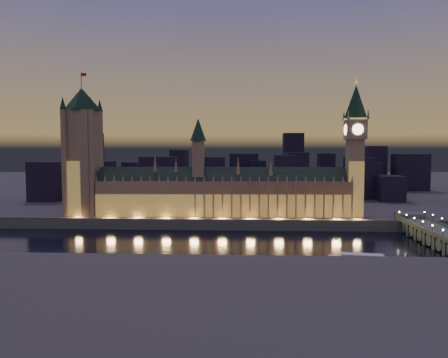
{
  "coord_description": "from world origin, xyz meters",
  "views": [
    {
      "loc": [
        20.82,
        -286.42,
        61.9
      ],
      "look_at": [
        5.0,
        55.0,
        38.0
      ],
      "focal_mm": 35.0,
      "sensor_mm": 36.0,
      "label": 1
    }
  ],
  "objects_px": {
    "elizabeth_tower": "(355,139)",
    "westminster_bridge": "(437,236)",
    "river_boat": "(362,259)",
    "palace_of_westminster": "(222,193)",
    "victoria_tower": "(83,145)"
  },
  "relations": [
    {
      "from": "victoria_tower",
      "to": "river_boat",
      "type": "distance_m",
      "value": 233.27
    },
    {
      "from": "palace_of_westminster",
      "to": "westminster_bridge",
      "type": "distance_m",
      "value": 157.61
    },
    {
      "from": "elizabeth_tower",
      "to": "river_boat",
      "type": "xyz_separation_m",
      "value": [
        -22.86,
        -111.14,
        -67.83
      ]
    },
    {
      "from": "palace_of_westminster",
      "to": "river_boat",
      "type": "distance_m",
      "value": 140.2
    },
    {
      "from": "palace_of_westminster",
      "to": "river_boat",
      "type": "relative_size",
      "value": 4.59
    },
    {
      "from": "elizabeth_tower",
      "to": "westminster_bridge",
      "type": "bearing_deg",
      "value": -60.4
    },
    {
      "from": "palace_of_westminster",
      "to": "elizabeth_tower",
      "type": "bearing_deg",
      "value": 0.1
    },
    {
      "from": "victoria_tower",
      "to": "elizabeth_tower",
      "type": "distance_m",
      "value": 218.05
    },
    {
      "from": "westminster_bridge",
      "to": "victoria_tower",
      "type": "bearing_deg",
      "value": 165.63
    },
    {
      "from": "palace_of_westminster",
      "to": "victoria_tower",
      "type": "bearing_deg",
      "value": 179.91
    },
    {
      "from": "victoria_tower",
      "to": "westminster_bridge",
      "type": "relative_size",
      "value": 1.01
    },
    {
      "from": "elizabeth_tower",
      "to": "westminster_bridge",
      "type": "xyz_separation_m",
      "value": [
        37.14,
        -65.37,
        -63.4
      ]
    },
    {
      "from": "elizabeth_tower",
      "to": "river_boat",
      "type": "distance_m",
      "value": 132.19
    },
    {
      "from": "victoria_tower",
      "to": "elizabeth_tower",
      "type": "height_order",
      "value": "victoria_tower"
    },
    {
      "from": "victoria_tower",
      "to": "palace_of_westminster",
      "type": "bearing_deg",
      "value": -0.09
    }
  ]
}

